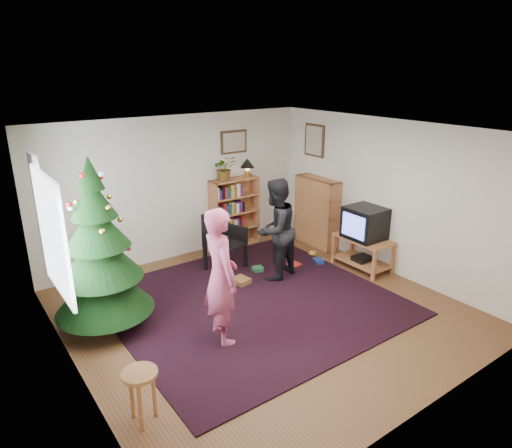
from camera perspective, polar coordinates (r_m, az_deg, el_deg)
floor at (r=6.54m, az=0.94°, el=-10.79°), size 5.00×5.00×0.00m
ceiling at (r=5.72m, az=1.08°, el=11.47°), size 5.00×5.00×0.00m
wall_back at (r=8.07m, az=-9.70°, el=4.44°), size 5.00×0.02×2.50m
wall_front at (r=4.44m, az=20.93°, el=-9.21°), size 5.00×0.02×2.50m
wall_left at (r=5.04m, az=-22.54°, el=-5.97°), size 0.02×5.00×2.50m
wall_right at (r=7.71m, az=16.11°, el=3.25°), size 0.02×5.00×2.50m
rug at (r=6.75m, az=-0.60°, el=-9.68°), size 3.80×3.60×0.02m
window_pane at (r=5.51m, az=-24.11°, el=-1.27°), size 0.04×1.20×1.40m
curtain at (r=6.17m, az=-25.18°, el=0.67°), size 0.06×0.35×1.60m
picture_back at (r=8.46m, az=-2.81°, el=10.21°), size 0.55×0.03×0.42m
picture_right at (r=8.70m, az=7.33°, el=10.33°), size 0.03×0.50×0.60m
christmas_tree at (r=6.09m, az=-18.93°, el=-4.30°), size 1.25×1.25×2.27m
bookshelf_back at (r=8.59m, az=-2.70°, el=1.54°), size 0.95×0.30×1.30m
bookshelf_right at (r=8.69m, az=7.62°, el=1.60°), size 0.30×0.95×1.30m
tv_stand at (r=7.90m, az=13.20°, el=-3.18°), size 0.53×0.96×0.55m
crt_tv at (r=7.73m, az=13.46°, el=0.14°), size 0.56×0.60×0.53m
armchair at (r=7.67m, az=-4.31°, el=-1.71°), size 0.70×0.71×0.99m
stool at (r=4.67m, az=-14.24°, el=-18.75°), size 0.34×0.34×0.57m
person_standing at (r=5.54m, az=-4.44°, el=-6.54°), size 0.49×0.68×1.73m
person_by_chair at (r=7.18m, az=2.43°, el=-0.74°), size 0.94×0.82×1.65m
potted_plant at (r=8.27m, az=-3.96°, el=6.98°), size 0.48×0.44×0.45m
table_lamp at (r=8.53m, az=-1.09°, el=7.48°), size 0.26×0.26×0.35m
floor_clutter at (r=7.84m, az=3.80°, el=-5.17°), size 1.93×0.55×0.08m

